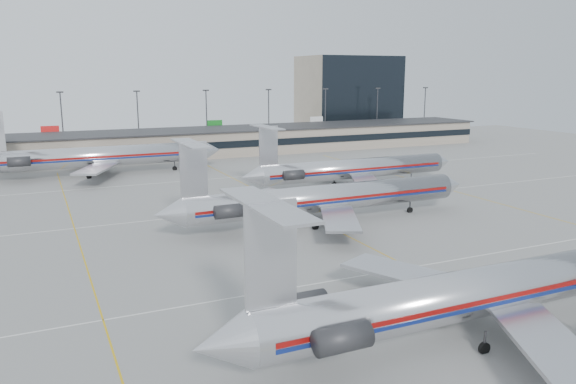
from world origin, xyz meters
TOP-DOWN VIEW (x-y plane):
  - ground at (0.00, 0.00)m, footprint 260.00×260.00m
  - apron_markings at (0.00, 10.00)m, footprint 160.00×0.15m
  - terminal at (0.00, 97.97)m, footprint 162.00×17.00m
  - light_mast_row at (0.00, 112.00)m, footprint 163.60×0.40m
  - distant_building at (62.00, 128.00)m, footprint 30.00×20.00m
  - jet_foreground at (-4.13, -4.46)m, footprint 46.23×27.22m
  - jet_second_row at (-0.25, 29.11)m, footprint 44.97×26.48m
  - jet_third_row at (15.67, 48.24)m, footprint 41.50×25.53m
  - jet_back_row at (-22.66, 78.61)m, footprint 47.41×29.16m

SIDE VIEW (x-z plane):
  - ground at x=0.00m, z-range 0.00..0.00m
  - apron_markings at x=0.00m, z-range 0.00..0.02m
  - terminal at x=0.00m, z-range 0.03..6.28m
  - jet_third_row at x=15.67m, z-range -2.38..8.97m
  - jet_second_row at x=-0.25m, z-range -2.47..9.30m
  - jet_foreground at x=-4.13m, z-range -2.54..9.56m
  - jet_back_row at x=-22.66m, z-range -2.72..10.25m
  - light_mast_row at x=0.00m, z-range 0.94..16.22m
  - distant_building at x=62.00m, z-range 0.00..25.00m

